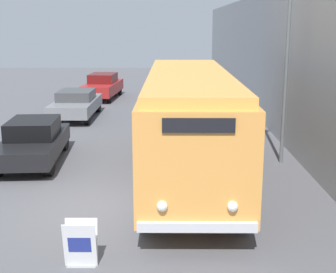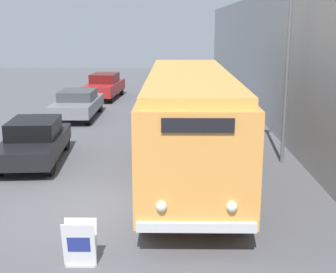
{
  "view_description": "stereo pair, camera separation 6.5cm",
  "coord_description": "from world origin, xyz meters",
  "px_view_note": "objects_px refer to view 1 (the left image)",
  "views": [
    {
      "loc": [
        1.61,
        -11.13,
        4.58
      ],
      "look_at": [
        1.53,
        0.14,
        1.88
      ],
      "focal_mm": 50.0,
      "sensor_mm": 36.0,
      "label": 1
    },
    {
      "loc": [
        1.67,
        -11.13,
        4.58
      ],
      "look_at": [
        1.53,
        0.14,
        1.88
      ],
      "focal_mm": 50.0,
      "sensor_mm": 36.0,
      "label": 2
    }
  ],
  "objects_px": {
    "parked_car_near": "(33,141)",
    "parked_car_far": "(103,86)",
    "vintage_bus": "(188,118)",
    "parked_car_mid": "(76,104)",
    "sign_board": "(81,244)",
    "streetlamp": "(288,31)"
  },
  "relations": [
    {
      "from": "parked_car_mid",
      "to": "parked_car_far",
      "type": "bearing_deg",
      "value": 86.24
    },
    {
      "from": "streetlamp",
      "to": "parked_car_far",
      "type": "height_order",
      "value": "streetlamp"
    },
    {
      "from": "sign_board",
      "to": "streetlamp",
      "type": "bearing_deg",
      "value": 52.19
    },
    {
      "from": "parked_car_mid",
      "to": "parked_car_near",
      "type": "bearing_deg",
      "value": -89.11
    },
    {
      "from": "vintage_bus",
      "to": "sign_board",
      "type": "height_order",
      "value": "vintage_bus"
    },
    {
      "from": "parked_car_far",
      "to": "sign_board",
      "type": "bearing_deg",
      "value": -78.51
    },
    {
      "from": "streetlamp",
      "to": "parked_car_mid",
      "type": "relative_size",
      "value": 1.45
    },
    {
      "from": "sign_board",
      "to": "parked_car_far",
      "type": "distance_m",
      "value": 21.34
    },
    {
      "from": "vintage_bus",
      "to": "sign_board",
      "type": "bearing_deg",
      "value": -112.08
    },
    {
      "from": "streetlamp",
      "to": "parked_car_near",
      "type": "distance_m",
      "value": 9.17
    },
    {
      "from": "parked_car_near",
      "to": "parked_car_far",
      "type": "height_order",
      "value": "parked_car_far"
    },
    {
      "from": "parked_car_mid",
      "to": "streetlamp",
      "type": "bearing_deg",
      "value": -42.18
    },
    {
      "from": "parked_car_far",
      "to": "parked_car_near",
      "type": "bearing_deg",
      "value": -86.86
    },
    {
      "from": "streetlamp",
      "to": "parked_car_far",
      "type": "xyz_separation_m",
      "value": [
        -8.09,
        14.11,
        -3.57
      ]
    },
    {
      "from": "parked_car_near",
      "to": "parked_car_far",
      "type": "relative_size",
      "value": 0.96
    },
    {
      "from": "streetlamp",
      "to": "parked_car_far",
      "type": "bearing_deg",
      "value": 119.83
    },
    {
      "from": "parked_car_mid",
      "to": "sign_board",
      "type": "bearing_deg",
      "value": -78.29
    },
    {
      "from": "sign_board",
      "to": "parked_car_near",
      "type": "distance_m",
      "value": 7.67
    },
    {
      "from": "sign_board",
      "to": "parked_car_far",
      "type": "bearing_deg",
      "value": 96.99
    },
    {
      "from": "vintage_bus",
      "to": "parked_car_far",
      "type": "distance_m",
      "value": 16.37
    },
    {
      "from": "vintage_bus",
      "to": "parked_car_far",
      "type": "bearing_deg",
      "value": 107.32
    },
    {
      "from": "parked_car_mid",
      "to": "vintage_bus",
      "type": "bearing_deg",
      "value": -60.05
    }
  ]
}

